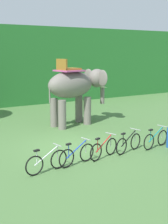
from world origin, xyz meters
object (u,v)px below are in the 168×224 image
object	(u,v)px
bike_blue	(77,155)
bike_teal	(156,139)
bike_black	(129,143)
elephant	(75,87)
bike_red	(104,149)
bike_white	(47,162)

from	to	relation	value
bike_blue	bike_teal	bearing A→B (deg)	0.15
bike_blue	bike_black	size ratio (longest dim) A/B	1.01
bike_black	bike_blue	bearing A→B (deg)	-176.64
elephant	bike_blue	xyz separation A→B (m)	(-3.09, -5.63, -1.82)
elephant	bike_black	size ratio (longest dim) A/B	2.55
elephant	bike_red	bearing A→B (deg)	-108.09
bike_blue	bike_teal	world-z (taller)	same
elephant	bike_black	distance (m)	5.79
elephant	bike_blue	world-z (taller)	elephant
bike_red	bike_black	xyz separation A→B (m)	(1.31, 0.07, 0.00)
bike_white	bike_red	distance (m)	2.55
elephant	bike_teal	world-z (taller)	elephant
bike_blue	bike_white	bearing A→B (deg)	-175.44
bike_red	bike_teal	distance (m)	2.71
bike_blue	bike_red	distance (m)	1.28
bike_white	bike_blue	world-z (taller)	same
bike_blue	bike_teal	distance (m)	3.99
bike_teal	elephant	bearing A→B (deg)	99.11
bike_white	elephant	bearing A→B (deg)	52.77
bike_white	bike_red	size ratio (longest dim) A/B	1.03
elephant	bike_black	bearing A→B (deg)	-95.25
elephant	bike_red	size ratio (longest dim) A/B	2.58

